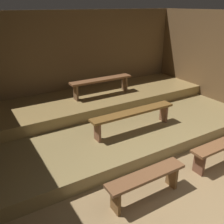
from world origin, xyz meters
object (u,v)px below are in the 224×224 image
at_px(bench_floor_left, 146,179).
at_px(bench_floor_right, 221,148).
at_px(bench_middle_center, 101,82).
at_px(bench_lower_center, 133,114).

relative_size(bench_floor_left, bench_floor_right, 1.00).
xyz_separation_m(bench_floor_right, bench_middle_center, (-0.70, 3.13, 0.53)).
bearing_deg(bench_lower_center, bench_floor_left, -119.05).
xyz_separation_m(bench_floor_left, bench_middle_center, (0.99, 3.13, 0.53)).
distance_m(bench_floor_left, bench_floor_right, 1.69).
bearing_deg(bench_floor_right, bench_floor_left, 180.00).
xyz_separation_m(bench_floor_left, bench_floor_right, (1.69, 0.00, 0.00)).
xyz_separation_m(bench_floor_right, bench_lower_center, (-0.86, 1.50, 0.28)).
xyz_separation_m(bench_lower_center, bench_middle_center, (0.15, 1.63, 0.25)).
height_order(bench_floor_left, bench_middle_center, bench_middle_center).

